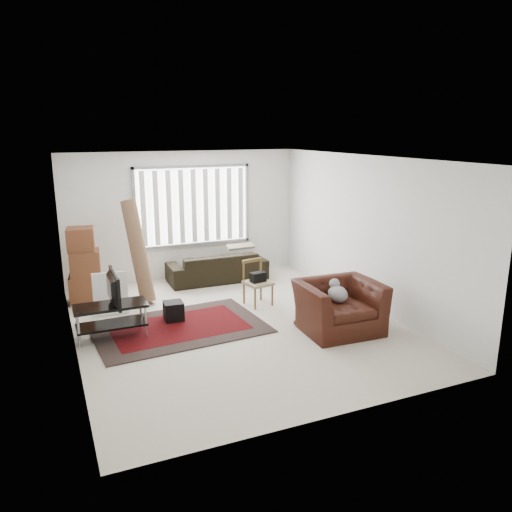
{
  "coord_description": "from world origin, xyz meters",
  "views": [
    {
      "loc": [
        -2.76,
        -7.22,
        3.12
      ],
      "look_at": [
        0.49,
        0.27,
        1.05
      ],
      "focal_mm": 35.0,
      "sensor_mm": 36.0,
      "label": 1
    }
  ],
  "objects_px": {
    "side_chair": "(257,280)",
    "tv_stand": "(111,314)",
    "moving_boxes": "(84,268)",
    "armchair": "(339,303)",
    "sofa": "(217,262)"
  },
  "relations": [
    {
      "from": "sofa",
      "to": "side_chair",
      "type": "bearing_deg",
      "value": 97.21
    },
    {
      "from": "side_chair",
      "to": "armchair",
      "type": "distance_m",
      "value": 1.79
    },
    {
      "from": "moving_boxes",
      "to": "sofa",
      "type": "xyz_separation_m",
      "value": [
        2.68,
        0.32,
        -0.26
      ]
    },
    {
      "from": "sofa",
      "to": "side_chair",
      "type": "xyz_separation_m",
      "value": [
        0.19,
        -1.71,
        0.06
      ]
    },
    {
      "from": "moving_boxes",
      "to": "side_chair",
      "type": "height_order",
      "value": "moving_boxes"
    },
    {
      "from": "moving_boxes",
      "to": "armchair",
      "type": "xyz_separation_m",
      "value": [
        3.56,
        -3.04,
        -0.19
      ]
    },
    {
      "from": "tv_stand",
      "to": "sofa",
      "type": "bearing_deg",
      "value": 41.77
    },
    {
      "from": "side_chair",
      "to": "tv_stand",
      "type": "bearing_deg",
      "value": -179.02
    },
    {
      "from": "tv_stand",
      "to": "side_chair",
      "type": "height_order",
      "value": "side_chair"
    },
    {
      "from": "sofa",
      "to": "armchair",
      "type": "bearing_deg",
      "value": 105.68
    },
    {
      "from": "moving_boxes",
      "to": "sofa",
      "type": "relative_size",
      "value": 0.68
    },
    {
      "from": "sofa",
      "to": "moving_boxes",
      "type": "bearing_deg",
      "value": 7.76
    },
    {
      "from": "tv_stand",
      "to": "side_chair",
      "type": "relative_size",
      "value": 1.31
    },
    {
      "from": "side_chair",
      "to": "moving_boxes",
      "type": "bearing_deg",
      "value": 144.29
    },
    {
      "from": "tv_stand",
      "to": "armchair",
      "type": "bearing_deg",
      "value": -18.68
    }
  ]
}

